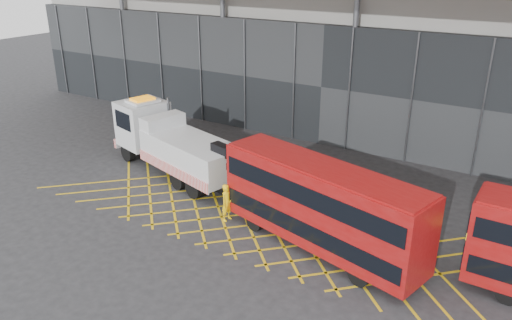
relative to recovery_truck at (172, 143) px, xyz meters
The scene contains 6 objects.
ground_plane 4.42m from the recovery_truck, 34.24° to the right, with size 120.00×120.00×0.00m, color #27272A.
road_markings 7.87m from the recovery_truck, 17.12° to the right, with size 24.76×7.16×0.01m.
construction_building 18.40m from the recovery_truck, 72.06° to the left, with size 55.00×23.97×18.00m.
recovery_truck is the anchor object (origin of this frame).
bus_towed 11.45m from the recovery_truck, 15.56° to the right, with size 10.00×4.59×3.97m.
worker 6.92m from the recovery_truck, 26.98° to the right, with size 0.69×0.45×1.89m, color yellow.
Camera 1 is at (15.42, -18.49, 12.07)m, focal length 35.00 mm.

